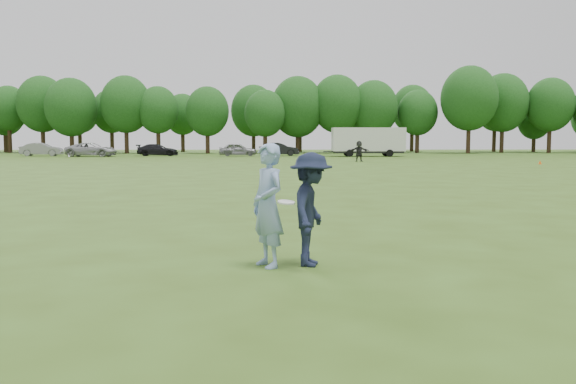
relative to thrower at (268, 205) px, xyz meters
name	(u,v)px	position (x,y,z in m)	size (l,w,h in m)	color
ground	(308,274)	(0.61, -0.52, -0.98)	(200.00, 200.00, 0.00)	#344C15
thrower	(268,205)	(0.00, 0.00, 0.00)	(0.71, 0.47, 1.96)	#85A2CE
defender	(311,209)	(0.68, 0.08, -0.07)	(1.17, 0.67, 1.82)	#171D33
player_far_d	(359,151)	(7.59, 43.54, -0.07)	(1.68, 0.53, 1.81)	#262626
car_b	(41,149)	(-26.29, 60.48, -0.22)	(1.60, 4.60, 1.51)	gray
car_c	(92,150)	(-20.02, 58.43, -0.22)	(2.53, 5.48, 1.52)	#A1A0A4
car_d	(158,150)	(-13.21, 60.87, -0.30)	(1.90, 4.68, 1.36)	black
car_e	(238,150)	(-3.94, 59.86, -0.24)	(1.74, 4.31, 1.47)	gray
car_f	(279,149)	(0.72, 60.57, -0.22)	(1.60, 4.59, 1.51)	black
field_cone	(540,162)	(20.98, 37.64, -0.83)	(0.28, 0.28, 0.30)	#DA510B
disc_in_play	(286,202)	(0.28, -0.18, 0.07)	(0.29, 0.28, 0.08)	white
cargo_trailer	(368,141)	(10.66, 58.26, 0.80)	(9.00, 2.75, 3.20)	white
treeline	(297,108)	(3.42, 76.38, 5.28)	(130.35, 18.39, 11.74)	#332114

